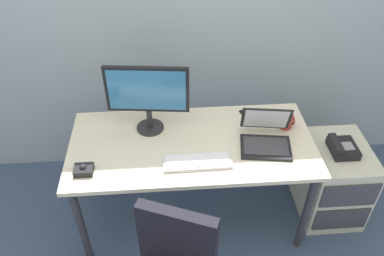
{
  "coord_description": "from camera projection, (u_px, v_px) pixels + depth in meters",
  "views": [
    {
      "loc": [
        -0.14,
        -1.86,
        2.39
      ],
      "look_at": [
        0.0,
        0.0,
        0.85
      ],
      "focal_mm": 36.6,
      "sensor_mm": 36.0,
      "label": 1
    }
  ],
  "objects": [
    {
      "name": "coffee_mug",
      "position": [
        287.0,
        121.0,
        2.58
      ],
      "size": [
        0.09,
        0.08,
        0.1
      ],
      "color": "maroon",
      "rests_on": "desk"
    },
    {
      "name": "file_cabinet",
      "position": [
        332.0,
        180.0,
        2.84
      ],
      "size": [
        0.42,
        0.53,
        0.59
      ],
      "color": "beige",
      "rests_on": "ground"
    },
    {
      "name": "monitor_main",
      "position": [
        147.0,
        94.0,
        2.42
      ],
      "size": [
        0.52,
        0.18,
        0.47
      ],
      "color": "#262628",
      "rests_on": "desk"
    },
    {
      "name": "ground_plane",
      "position": [
        192.0,
        215.0,
        2.95
      ],
      "size": [
        8.0,
        8.0,
        0.0
      ],
      "primitive_type": "plane",
      "color": "#3B4D68"
    },
    {
      "name": "laptop",
      "position": [
        266.0,
        137.0,
        2.45
      ],
      "size": [
        0.35,
        0.35,
        0.23
      ],
      "color": "black",
      "rests_on": "desk"
    },
    {
      "name": "trackball_mouse",
      "position": [
        84.0,
        170.0,
        2.27
      ],
      "size": [
        0.11,
        0.09,
        0.07
      ],
      "color": "black",
      "rests_on": "desk"
    },
    {
      "name": "cell_phone",
      "position": [
        248.0,
        116.0,
        2.7
      ],
      "size": [
        0.11,
        0.16,
        0.01
      ],
      "primitive_type": "cube",
      "rotation": [
        0.0,
        0.0,
        0.35
      ],
      "color": "black",
      "rests_on": "desk"
    },
    {
      "name": "desk",
      "position": [
        192.0,
        151.0,
        2.54
      ],
      "size": [
        1.56,
        0.74,
        0.73
      ],
      "color": "beige",
      "rests_on": "ground"
    },
    {
      "name": "keyboard",
      "position": [
        197.0,
        162.0,
        2.33
      ],
      "size": [
        0.41,
        0.14,
        0.03
      ],
      "color": "silver",
      "rests_on": "desk"
    },
    {
      "name": "desk_phone",
      "position": [
        342.0,
        148.0,
        2.62
      ],
      "size": [
        0.17,
        0.2,
        0.09
      ],
      "color": "black",
      "rests_on": "file_cabinet"
    }
  ]
}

